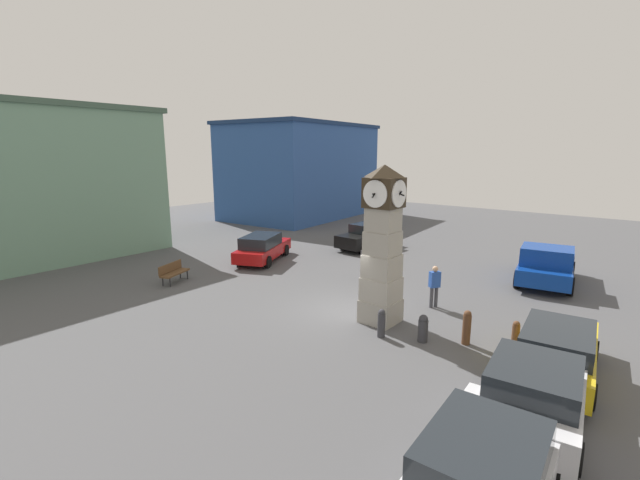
{
  "coord_description": "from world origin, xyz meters",
  "views": [
    {
      "loc": [
        -12.7,
        -8.86,
        6.0
      ],
      "look_at": [
        -0.06,
        1.43,
        2.59
      ],
      "focal_mm": 24.0,
      "sensor_mm": 36.0,
      "label": 1
    }
  ],
  "objects_px": {
    "car_by_building": "(557,350)",
    "bench": "(173,271)",
    "pedestrian_near_bench": "(434,284)",
    "car_silver_hatch": "(367,236)",
    "car_far_lot": "(263,247)",
    "pickup_truck": "(547,263)",
    "bollard_near_tower": "(381,323)",
    "bollard_end_row": "(516,335)",
    "car_navy_sedan": "(486,468)",
    "car_near_tower": "(534,393)",
    "pedestrian_crossing_lot": "(365,260)",
    "bollard_mid_row": "(423,328)",
    "clock_tower": "(382,247)",
    "bollard_far_row": "(467,327)"
  },
  "relations": [
    {
      "from": "car_navy_sedan",
      "to": "car_silver_hatch",
      "type": "xyz_separation_m",
      "value": [
        15.61,
        12.46,
        0.03
      ]
    },
    {
      "from": "clock_tower",
      "to": "bollard_far_row",
      "type": "relative_size",
      "value": 4.96
    },
    {
      "from": "bench",
      "to": "pedestrian_near_bench",
      "type": "height_order",
      "value": "pedestrian_near_bench"
    },
    {
      "from": "bench",
      "to": "pedestrian_near_bench",
      "type": "relative_size",
      "value": 1.01
    },
    {
      "from": "clock_tower",
      "to": "bollard_mid_row",
      "type": "distance_m",
      "value": 3.03
    },
    {
      "from": "bollard_mid_row",
      "to": "car_navy_sedan",
      "type": "xyz_separation_m",
      "value": [
        -5.36,
        -3.72,
        0.31
      ]
    },
    {
      "from": "bollard_end_row",
      "to": "bollard_far_row",
      "type": "bearing_deg",
      "value": 114.76
    },
    {
      "from": "pedestrian_crossing_lot",
      "to": "pickup_truck",
      "type": "bearing_deg",
      "value": -54.34
    },
    {
      "from": "bollard_far_row",
      "to": "car_far_lot",
      "type": "relative_size",
      "value": 0.23
    },
    {
      "from": "pickup_truck",
      "to": "bollard_end_row",
      "type": "bearing_deg",
      "value": -174.01
    },
    {
      "from": "car_by_building",
      "to": "pickup_truck",
      "type": "xyz_separation_m",
      "value": [
        9.04,
        2.14,
        0.18
      ]
    },
    {
      "from": "car_by_building",
      "to": "pedestrian_crossing_lot",
      "type": "relative_size",
      "value": 2.78
    },
    {
      "from": "car_by_building",
      "to": "pedestrian_crossing_lot",
      "type": "xyz_separation_m",
      "value": [
        4.19,
        8.9,
        0.19
      ]
    },
    {
      "from": "car_by_building",
      "to": "bollard_mid_row",
      "type": "bearing_deg",
      "value": 95.01
    },
    {
      "from": "bollard_far_row",
      "to": "bench",
      "type": "bearing_deg",
      "value": 99.48
    },
    {
      "from": "bollard_far_row",
      "to": "pedestrian_crossing_lot",
      "type": "relative_size",
      "value": 0.68
    },
    {
      "from": "bench",
      "to": "car_silver_hatch",
      "type": "bearing_deg",
      "value": -14.78
    },
    {
      "from": "car_by_building",
      "to": "pedestrian_near_bench",
      "type": "xyz_separation_m",
      "value": [
        2.78,
        4.79,
        0.21
      ]
    },
    {
      "from": "car_by_building",
      "to": "pedestrian_near_bench",
      "type": "bearing_deg",
      "value": 59.87
    },
    {
      "from": "car_far_lot",
      "to": "pickup_truck",
      "type": "xyz_separation_m",
      "value": [
        5.46,
        -13.12,
        0.17
      ]
    },
    {
      "from": "car_far_lot",
      "to": "pedestrian_crossing_lot",
      "type": "height_order",
      "value": "pedestrian_crossing_lot"
    },
    {
      "from": "car_by_building",
      "to": "bench",
      "type": "height_order",
      "value": "car_by_building"
    },
    {
      "from": "car_silver_hatch",
      "to": "pedestrian_near_bench",
      "type": "bearing_deg",
      "value": -132.89
    },
    {
      "from": "bench",
      "to": "bollard_mid_row",
      "type": "bearing_deg",
      "value": -82.96
    },
    {
      "from": "bollard_mid_row",
      "to": "bench",
      "type": "distance_m",
      "value": 11.92
    },
    {
      "from": "car_navy_sedan",
      "to": "car_by_building",
      "type": "xyz_separation_m",
      "value": [
        5.68,
        -0.02,
        -0.02
      ]
    },
    {
      "from": "bollard_far_row",
      "to": "car_navy_sedan",
      "type": "bearing_deg",
      "value": -156.95
    },
    {
      "from": "car_by_building",
      "to": "pedestrian_near_bench",
      "type": "relative_size",
      "value": 2.75
    },
    {
      "from": "car_navy_sedan",
      "to": "car_near_tower",
      "type": "xyz_separation_m",
      "value": [
        2.9,
        -0.07,
        0.03
      ]
    },
    {
      "from": "pedestrian_crossing_lot",
      "to": "car_near_tower",
      "type": "bearing_deg",
      "value": -127.92
    },
    {
      "from": "clock_tower",
      "to": "car_far_lot",
      "type": "relative_size",
      "value": 1.15
    },
    {
      "from": "pickup_truck",
      "to": "pedestrian_near_bench",
      "type": "height_order",
      "value": "pickup_truck"
    },
    {
      "from": "bollard_end_row",
      "to": "bench",
      "type": "relative_size",
      "value": 0.54
    },
    {
      "from": "car_navy_sedan",
      "to": "car_near_tower",
      "type": "bearing_deg",
      "value": -1.46
    },
    {
      "from": "bollard_near_tower",
      "to": "bollard_far_row",
      "type": "bearing_deg",
      "value": -62.12
    },
    {
      "from": "bench",
      "to": "pedestrian_crossing_lot",
      "type": "height_order",
      "value": "pedestrian_crossing_lot"
    },
    {
      "from": "car_silver_hatch",
      "to": "clock_tower",
      "type": "bearing_deg",
      "value": -144.83
    },
    {
      "from": "pedestrian_near_bench",
      "to": "car_silver_hatch",
      "type": "bearing_deg",
      "value": 47.11
    },
    {
      "from": "clock_tower",
      "to": "pedestrian_crossing_lot",
      "type": "bearing_deg",
      "value": 39.33
    },
    {
      "from": "bollard_near_tower",
      "to": "bollard_end_row",
      "type": "distance_m",
      "value": 4.09
    },
    {
      "from": "car_far_lot",
      "to": "bollard_end_row",
      "type": "bearing_deg",
      "value": -100.54
    },
    {
      "from": "car_near_tower",
      "to": "bench",
      "type": "relative_size",
      "value": 2.39
    },
    {
      "from": "car_far_lot",
      "to": "bollard_mid_row",
      "type": "bearing_deg",
      "value": -108.71
    },
    {
      "from": "clock_tower",
      "to": "bollard_end_row",
      "type": "distance_m",
      "value": 4.97
    },
    {
      "from": "car_navy_sedan",
      "to": "bollard_mid_row",
      "type": "bearing_deg",
      "value": 34.76
    },
    {
      "from": "car_far_lot",
      "to": "pickup_truck",
      "type": "distance_m",
      "value": 14.21
    },
    {
      "from": "pickup_truck",
      "to": "pedestrian_crossing_lot",
      "type": "distance_m",
      "value": 8.31
    },
    {
      "from": "clock_tower",
      "to": "bench",
      "type": "distance_m",
      "value": 10.35
    },
    {
      "from": "pickup_truck",
      "to": "car_far_lot",
      "type": "bearing_deg",
      "value": 112.61
    },
    {
      "from": "car_far_lot",
      "to": "car_silver_hatch",
      "type": "height_order",
      "value": "car_silver_hatch"
    }
  ]
}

